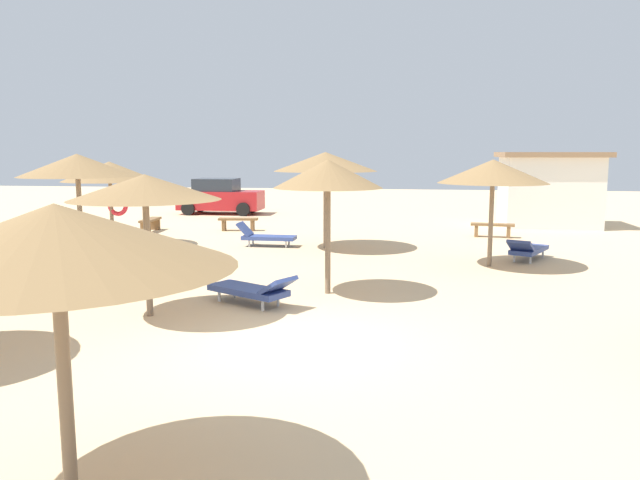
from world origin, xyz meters
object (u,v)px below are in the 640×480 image
(bench_1, at_px, (238,222))
(bench_2, at_px, (492,228))
(parasol_3, at_px, (145,188))
(parasol_5, at_px, (110,172))
(beach_cabana, at_px, (549,189))
(parasol_6, at_px, (77,166))
(parasol_1, at_px, (325,162))
(lounger_3, at_px, (253,290))
(parasol_2, at_px, (493,172))
(bench_0, at_px, (150,222))
(parked_car, at_px, (220,197))
(lounger_2, at_px, (528,249))
(lounger_1, at_px, (265,236))
(parasol_9, at_px, (328,174))
(parasol_4, at_px, (55,237))

(bench_1, distance_m, bench_2, 9.43)
(parasol_3, bearing_deg, parasol_5, 121.15)
(beach_cabana, bearing_deg, parasol_6, -138.00)
(parasol_1, relative_size, lounger_3, 1.62)
(parasol_2, height_order, beach_cabana, beach_cabana)
(bench_0, xyz_separation_m, parked_car, (0.59, 6.78, 0.48))
(lounger_2, height_order, beach_cabana, beach_cabana)
(lounger_3, bearing_deg, parasol_1, 86.50)
(parasol_1, relative_size, parasol_2, 1.12)
(lounger_1, xyz_separation_m, beach_cabana, (10.15, 6.93, 1.20))
(bench_1, bearing_deg, parasol_9, -64.00)
(parasol_3, xyz_separation_m, parasol_4, (1.87, -5.84, -0.04))
(parasol_3, height_order, lounger_1, parasol_3)
(bench_1, height_order, bench_2, same)
(parasol_1, height_order, bench_2, parasol_1)
(parasol_6, xyz_separation_m, lounger_2, (11.18, 3.78, -2.36))
(lounger_1, bearing_deg, bench_0, 150.67)
(parasol_1, relative_size, lounger_2, 1.61)
(parasol_4, distance_m, parasol_5, 15.03)
(bench_2, bearing_deg, parasol_4, -108.31)
(parasol_4, distance_m, bench_2, 18.51)
(parasol_3, height_order, parked_car, parasol_3)
(parasol_6, distance_m, lounger_2, 12.03)
(parasol_9, bearing_deg, lounger_1, 114.85)
(parasol_2, height_order, parasol_5, parasol_2)
(parasol_1, relative_size, parasol_5, 1.08)
(parasol_1, distance_m, parasol_4, 14.13)
(lounger_2, height_order, bench_1, lounger_2)
(parasol_1, bearing_deg, parasol_5, -175.14)
(parasol_1, relative_size, parasol_6, 1.08)
(parasol_9, xyz_separation_m, lounger_2, (5.00, 4.77, -2.23))
(parasol_4, xyz_separation_m, lounger_3, (-0.18, 6.88, -2.01))
(parasol_1, bearing_deg, lounger_1, 175.39)
(parasol_5, distance_m, lounger_2, 12.86)
(parasol_5, bearing_deg, parasol_6, -71.46)
(lounger_2, bearing_deg, bench_1, 152.74)
(parasol_1, distance_m, bench_2, 6.87)
(parasol_9, xyz_separation_m, bench_1, (-4.78, 9.80, -2.19))
(parasol_1, bearing_deg, bench_0, 156.82)
(lounger_2, relative_size, bench_2, 1.29)
(parasol_2, distance_m, parasol_3, 9.08)
(parasol_6, bearing_deg, lounger_2, 18.68)
(bench_1, height_order, parked_car, parked_car)
(parasol_2, relative_size, beach_cabana, 0.71)
(parasol_5, height_order, bench_2, parasol_5)
(parasol_6, bearing_deg, parasol_4, -61.01)
(lounger_3, height_order, bench_1, lounger_3)
(parasol_9, bearing_deg, parasol_1, 98.35)
(parasol_1, height_order, parked_car, parasol_1)
(bench_0, distance_m, bench_2, 12.65)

